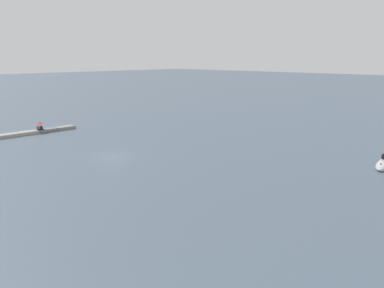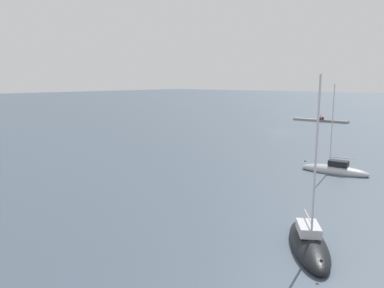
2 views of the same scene
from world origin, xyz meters
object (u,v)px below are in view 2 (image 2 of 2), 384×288
Objects in this scene: umbrella_open_red at (322,115)px; sailboat_black_mid at (309,243)px; person_seated_grey_right at (320,118)px; sailboat_grey_near at (335,170)px; person_seated_dark_left at (323,118)px.

sailboat_black_mid is at bearing 109.95° from umbrella_open_red.
sailboat_black_mid reaches higher than person_seated_grey_right.
sailboat_grey_near is 19.26m from sailboat_black_mid.
person_seated_grey_right is 0.91m from umbrella_open_red.
person_seated_grey_right is at bearing 13.99° from umbrella_open_red.
umbrella_open_red is (0.28, -0.12, 0.86)m from person_seated_dark_left.
sailboat_black_mid is (-24.11, 65.59, -0.44)m from person_seated_grey_right.
sailboat_black_mid is at bearing -170.62° from sailboat_grey_near.
umbrella_open_red is at bearing 16.79° from sailboat_grey_near.
person_seated_dark_left is 0.56m from person_seated_grey_right.
person_seated_dark_left and person_seated_grey_right have the same top height.
person_seated_dark_left is at bearing -102.60° from sailboat_black_mid.
person_seated_grey_right is 0.07× the size of sailboat_black_mid.
person_seated_dark_left is 1.00× the size of person_seated_grey_right.
person_seated_dark_left is at bearing 157.59° from umbrella_open_red.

